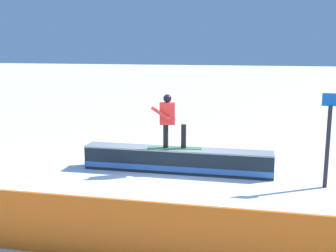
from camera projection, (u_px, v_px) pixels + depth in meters
ground_plane at (177, 172)px, 11.41m from camera, size 120.00×120.00×0.00m
grind_box at (177, 161)px, 11.35m from camera, size 5.12×0.60×0.66m
snowboarder at (169, 119)px, 11.16m from camera, size 1.47×0.55×1.47m
safety_fence at (119, 230)px, 6.63m from camera, size 11.26×0.07×1.04m
trail_marker at (328, 138)px, 9.95m from camera, size 0.40×0.10×2.29m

